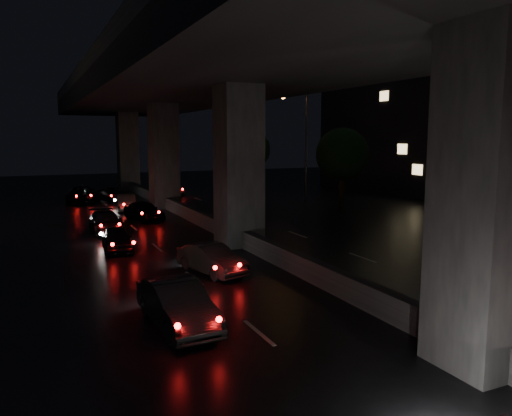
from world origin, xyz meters
TOP-DOWN VIEW (x-y plane):
  - ground at (0.00, 0.00)m, footprint 120.00×120.00m
  - viaduct at (0.00, 5.00)m, footprint 12.00×80.00m
  - median_barrier at (0.00, 5.00)m, footprint 0.45×70.00m
  - building_right_far at (27.00, 20.00)m, footprint 12.00×22.00m
  - tree_c at (11.00, 12.00)m, footprint 3.80×3.80m
  - tree_d at (11.00, 28.00)m, footprint 3.80×3.80m
  - streetlight_far at (10.97, 18.00)m, footprint 2.52×0.44m
  - car_4 at (-5.92, -4.55)m, footprint 1.60×4.07m
  - car_5 at (-3.10, 0.43)m, footprint 2.11×3.75m
  - car_6 at (-5.90, 6.17)m, footprint 1.60×3.42m
  - car_7 at (-5.71, 11.31)m, footprint 1.65×4.05m
  - car_8 at (-2.80, 14.56)m, footprint 2.39×4.01m
  - car_9 at (-3.06, 19.39)m, footprint 1.86×3.89m
  - car_10 at (-3.05, 25.33)m, footprint 2.99×4.65m
  - car_11 at (-5.66, 25.71)m, footprint 2.92×5.09m
  - car_12 at (2.53, 27.52)m, footprint 1.83×3.90m

SIDE VIEW (x-z plane):
  - ground at x=0.00m, z-range 0.00..0.00m
  - median_barrier at x=0.00m, z-range 0.00..0.85m
  - car_6 at x=-5.90m, z-range 0.00..1.13m
  - car_5 at x=-3.10m, z-range 0.00..1.17m
  - car_7 at x=-5.71m, z-range 0.00..1.17m
  - car_10 at x=-3.05m, z-range 0.00..1.19m
  - car_9 at x=-3.06m, z-range 0.00..1.23m
  - car_8 at x=-2.80m, z-range 0.00..1.28m
  - car_12 at x=2.53m, z-range 0.00..1.29m
  - car_4 at x=-5.92m, z-range 0.00..1.32m
  - car_11 at x=-5.66m, z-range 0.00..1.34m
  - tree_c at x=11.00m, z-range 1.13..7.26m
  - tree_d at x=11.00m, z-range 1.13..7.26m
  - streetlight_far at x=10.97m, z-range 1.16..10.16m
  - building_right_far at x=27.00m, z-range 0.00..15.00m
  - viaduct at x=0.00m, z-range 3.09..13.59m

